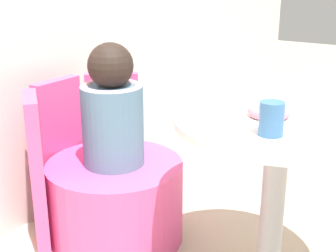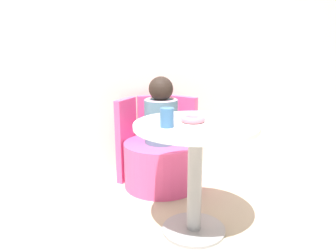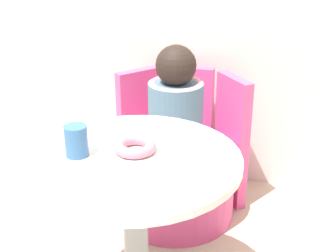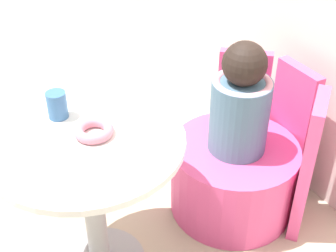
{
  "view_description": "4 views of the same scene",
  "coord_description": "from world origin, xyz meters",
  "px_view_note": "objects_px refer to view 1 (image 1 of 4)",
  "views": [
    {
      "loc": [
        -1.3,
        -0.46,
        1.1
      ],
      "look_at": [
        0.02,
        0.4,
        0.57
      ],
      "focal_mm": 50.0,
      "sensor_mm": 36.0,
      "label": 1
    },
    {
      "loc": [
        -0.5,
        -1.6,
        1.07
      ],
      "look_at": [
        0.02,
        0.36,
        0.55
      ],
      "focal_mm": 35.0,
      "sensor_mm": 36.0,
      "label": 2
    },
    {
      "loc": [
        0.51,
        -1.2,
        1.32
      ],
      "look_at": [
        0.1,
        0.39,
        0.6
      ],
      "focal_mm": 50.0,
      "sensor_mm": 36.0,
      "label": 3
    },
    {
      "loc": [
        1.32,
        -0.35,
        1.59
      ],
      "look_at": [
        -0.0,
        0.38,
        0.52
      ],
      "focal_mm": 50.0,
      "sensor_mm": 36.0,
      "label": 4
    }
  ],
  "objects_px": {
    "tub_chair": "(116,201)",
    "cup": "(271,119)",
    "child_figure": "(112,111)",
    "donut": "(269,111)",
    "round_table": "(276,166)"
  },
  "relations": [
    {
      "from": "donut",
      "to": "cup",
      "type": "distance_m",
      "value": 0.18
    },
    {
      "from": "child_figure",
      "to": "donut",
      "type": "xyz_separation_m",
      "value": [
        0.02,
        -0.64,
        0.1
      ]
    },
    {
      "from": "tub_chair",
      "to": "donut",
      "type": "distance_m",
      "value": 0.81
    },
    {
      "from": "tub_chair",
      "to": "cup",
      "type": "height_order",
      "value": "cup"
    },
    {
      "from": "round_table",
      "to": "child_figure",
      "type": "xyz_separation_m",
      "value": [
        -0.03,
        0.67,
        0.09
      ]
    },
    {
      "from": "donut",
      "to": "cup",
      "type": "bearing_deg",
      "value": -156.95
    },
    {
      "from": "tub_chair",
      "to": "child_figure",
      "type": "xyz_separation_m",
      "value": [
        0.0,
        -0.0,
        0.4
      ]
    },
    {
      "from": "cup",
      "to": "child_figure",
      "type": "bearing_deg",
      "value": 78.57
    },
    {
      "from": "tub_chair",
      "to": "child_figure",
      "type": "distance_m",
      "value": 0.4
    },
    {
      "from": "round_table",
      "to": "donut",
      "type": "bearing_deg",
      "value": 99.15
    },
    {
      "from": "round_table",
      "to": "child_figure",
      "type": "height_order",
      "value": "child_figure"
    },
    {
      "from": "tub_chair",
      "to": "cup",
      "type": "distance_m",
      "value": 0.89
    },
    {
      "from": "tub_chair",
      "to": "cup",
      "type": "bearing_deg",
      "value": -101.43
    },
    {
      "from": "cup",
      "to": "donut",
      "type": "bearing_deg",
      "value": 23.05
    },
    {
      "from": "round_table",
      "to": "cup",
      "type": "height_order",
      "value": "cup"
    }
  ]
}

